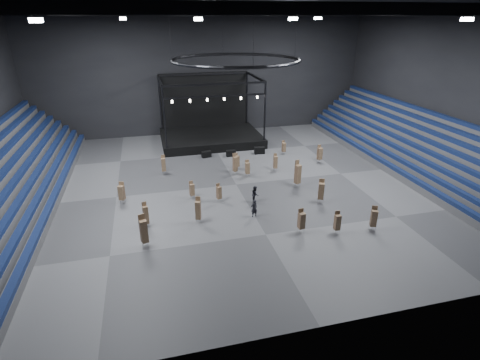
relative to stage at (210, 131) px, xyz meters
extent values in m
plane|color=#4B4B4D|center=(0.00, -16.24, -1.45)|extent=(50.00, 50.00, 0.00)
cube|color=black|center=(0.00, -16.24, 16.55)|extent=(50.00, 42.00, 0.20)
cube|color=black|center=(0.00, 4.76, 7.55)|extent=(50.00, 0.20, 18.00)
cube|color=black|center=(0.00, -37.24, 7.55)|extent=(50.00, 0.20, 18.00)
cube|color=black|center=(25.00, -16.24, 7.55)|extent=(0.20, 42.00, 18.00)
cube|color=#49494B|center=(-21.40, -16.24, -1.08)|extent=(7.20, 40.00, 0.75)
cube|color=#0B1532|center=(-18.12, -16.24, -0.50)|extent=(0.59, 40.00, 0.40)
cube|color=#49494B|center=(-21.85, -16.24, -0.70)|extent=(6.30, 40.00, 1.50)
cube|color=#0B1532|center=(-19.02, -16.24, 0.25)|extent=(0.59, 40.00, 0.40)
cube|color=#49494B|center=(-22.30, -16.24, -0.33)|extent=(5.40, 40.00, 2.25)
cube|color=#0B1532|center=(-19.91, -16.24, 1.00)|extent=(0.59, 40.00, 0.40)
cube|color=#49494B|center=(-22.75, -16.24, 0.05)|extent=(4.50, 40.00, 3.00)
cube|color=#0B1532|center=(-20.82, -16.24, 1.75)|extent=(0.59, 40.00, 0.40)
cube|color=#0B1532|center=(-21.71, -16.24, 2.50)|extent=(0.59, 40.00, 0.40)
cube|color=#49494B|center=(21.40, -16.24, -1.08)|extent=(7.20, 40.00, 0.75)
cube|color=#0B1532|center=(18.12, -16.24, -0.50)|extent=(0.59, 40.00, 0.40)
cube|color=#49494B|center=(21.85, -16.24, -0.70)|extent=(6.30, 40.00, 1.50)
cube|color=#0B1532|center=(19.02, -16.24, 0.25)|extent=(0.59, 40.00, 0.40)
cube|color=#49494B|center=(22.30, -16.24, -0.33)|extent=(5.40, 40.00, 2.25)
cube|color=#0B1532|center=(19.91, -16.24, 1.00)|extent=(0.59, 40.00, 0.40)
cube|color=#49494B|center=(22.75, -16.24, 0.05)|extent=(4.50, 40.00, 3.00)
cube|color=#0B1532|center=(20.82, -16.24, 1.75)|extent=(0.59, 40.00, 0.40)
cube|color=#49494B|center=(23.20, -16.24, 0.42)|extent=(3.60, 40.00, 3.75)
cube|color=#0B1532|center=(21.71, -16.24, 2.50)|extent=(0.59, 40.00, 0.40)
cube|color=#49494B|center=(23.65, -16.24, 0.80)|extent=(2.70, 40.00, 4.50)
cube|color=#0B1532|center=(22.61, -16.24, 3.25)|extent=(0.59, 40.00, 0.40)
cube|color=#49494B|center=(24.10, -16.24, 1.17)|extent=(1.80, 40.00, 5.25)
cube|color=#0B1532|center=(23.52, -16.24, 4.00)|extent=(0.59, 40.00, 0.40)
cube|color=#49494B|center=(24.55, -16.24, 1.55)|extent=(0.90, 40.00, 6.00)
cube|color=#0B1532|center=(24.41, -16.24, 4.75)|extent=(0.59, 40.00, 0.40)
cube|color=black|center=(0.00, -0.74, -0.85)|extent=(14.00, 10.00, 1.20)
cube|color=black|center=(0.00, 4.06, 3.75)|extent=(13.30, 0.30, 8.00)
cylinder|color=black|center=(-6.60, -5.34, 3.65)|extent=(0.24, 0.24, 7.80)
cylinder|color=black|center=(-6.60, 3.86, 3.65)|extent=(0.24, 0.24, 7.80)
cylinder|color=black|center=(6.60, -5.34, 3.65)|extent=(0.24, 0.24, 7.80)
cylinder|color=black|center=(6.60, 3.86, 3.65)|extent=(0.24, 0.24, 7.80)
cube|color=black|center=(0.00, -5.34, 7.55)|extent=(13.40, 0.25, 0.25)
cube|color=black|center=(0.00, 3.86, 7.55)|extent=(13.40, 0.25, 0.25)
cube|color=black|center=(0.00, -5.34, 6.05)|extent=(13.40, 0.20, 0.20)
cylinder|color=white|center=(-5.50, -5.34, 5.65)|extent=(0.24, 0.24, 0.35)
cylinder|color=white|center=(-3.30, -5.34, 5.65)|extent=(0.24, 0.24, 0.35)
cylinder|color=white|center=(-1.10, -5.34, 5.65)|extent=(0.24, 0.24, 0.35)
cylinder|color=white|center=(1.10, -5.34, 5.65)|extent=(0.24, 0.24, 0.35)
cylinder|color=white|center=(3.30, -5.34, 5.65)|extent=(0.24, 0.24, 0.35)
cylinder|color=white|center=(5.50, -5.34, 5.65)|extent=(0.24, 0.24, 0.35)
torus|color=black|center=(0.00, -16.24, 11.55)|extent=(12.30, 12.30, 0.30)
cylinder|color=black|center=(6.00, -16.24, 14.05)|extent=(0.04, 0.04, 5.00)
cylinder|color=black|center=(0.00, -10.24, 14.05)|extent=(0.04, 0.04, 5.00)
cylinder|color=black|center=(-6.00, -16.24, 14.05)|extent=(0.04, 0.04, 5.00)
cylinder|color=black|center=(0.00, -22.24, 14.05)|extent=(0.04, 0.04, 5.00)
cube|color=black|center=(0.00, -31.24, 15.75)|extent=(49.00, 0.35, 0.70)
cube|color=black|center=(0.00, -23.24, 15.75)|extent=(49.00, 0.35, 0.70)
cube|color=black|center=(0.00, -16.24, 15.75)|extent=(49.00, 0.35, 0.70)
cube|color=black|center=(0.00, -9.24, 15.75)|extent=(49.00, 0.35, 0.70)
cube|color=black|center=(0.00, -1.24, 15.75)|extent=(49.00, 0.35, 0.70)
cube|color=white|center=(-14.00, -28.24, 15.15)|extent=(0.60, 0.60, 0.25)
cube|color=white|center=(14.00, -28.24, 15.15)|extent=(0.60, 0.60, 0.25)
cube|color=white|center=(-10.00, -12.24, 15.15)|extent=(0.60, 0.60, 0.25)
cube|color=white|center=(10.00, -12.24, 15.15)|extent=(0.60, 0.60, 0.25)
cube|color=white|center=(-4.00, -20.24, 15.15)|extent=(0.60, 0.60, 0.25)
cube|color=white|center=(4.00, -20.24, 15.15)|extent=(0.60, 0.60, 0.25)
cube|color=black|center=(-1.71, -6.91, -1.05)|extent=(1.30, 0.85, 0.79)
cube|color=black|center=(1.46, -7.31, -1.05)|extent=(1.20, 0.61, 0.80)
cube|color=black|center=(5.38, -7.24, -1.00)|extent=(1.40, 0.79, 0.90)
cylinder|color=silver|center=(1.59, -14.56, -1.26)|extent=(0.03, 0.03, 0.38)
cylinder|color=silver|center=(1.59, -14.20, -1.26)|extent=(0.03, 0.03, 0.38)
cylinder|color=silver|center=(1.95, -14.56, -1.26)|extent=(0.03, 0.03, 0.38)
cylinder|color=silver|center=(1.95, -14.20, -1.26)|extent=(0.03, 0.03, 0.38)
cube|color=#896D4B|center=(1.77, -14.38, -0.42)|extent=(0.47, 0.47, 1.30)
cube|color=#896D4B|center=(1.76, -14.19, 0.19)|extent=(0.44, 0.07, 0.72)
cylinder|color=silver|center=(-9.79, -23.12, -1.28)|extent=(0.03, 0.03, 0.34)
cylinder|color=silver|center=(-9.79, -22.80, -1.28)|extent=(0.03, 0.03, 0.34)
cylinder|color=silver|center=(-9.46, -23.12, -1.28)|extent=(0.03, 0.03, 0.34)
cylinder|color=silver|center=(-9.46, -22.80, -1.28)|extent=(0.03, 0.03, 0.34)
cube|color=#896D4B|center=(-9.62, -22.96, -0.30)|extent=(0.51, 0.51, 1.62)
cube|color=#896D4B|center=(-9.67, -22.79, 0.46)|extent=(0.39, 0.16, 0.89)
cylinder|color=silver|center=(0.41, -13.48, -1.27)|extent=(0.03, 0.03, 0.36)
cylinder|color=silver|center=(0.41, -13.14, -1.27)|extent=(0.03, 0.03, 0.36)
cylinder|color=silver|center=(0.76, -13.48, -1.27)|extent=(0.03, 0.03, 0.36)
cylinder|color=silver|center=(0.76, -13.14, -1.27)|extent=(0.03, 0.03, 0.36)
cube|color=#896D4B|center=(0.59, -13.31, -0.23)|extent=(0.57, 0.57, 1.72)
cube|color=#896D4B|center=(0.51, -13.14, 0.58)|extent=(0.41, 0.21, 0.95)
cylinder|color=silver|center=(8.88, -28.43, -1.24)|extent=(0.03, 0.03, 0.41)
cylinder|color=silver|center=(8.88, -28.04, -1.24)|extent=(0.03, 0.03, 0.41)
cylinder|color=silver|center=(9.27, -28.43, -1.24)|extent=(0.03, 0.03, 0.41)
cylinder|color=silver|center=(9.27, -28.04, -1.24)|extent=(0.03, 0.03, 0.41)
cube|color=#896D4B|center=(9.07, -28.24, -0.31)|extent=(0.65, 0.65, 1.47)
cube|color=#896D4B|center=(9.15, -28.05, 0.38)|extent=(0.46, 0.24, 0.81)
cylinder|color=silver|center=(11.42, -12.49, -1.23)|extent=(0.03, 0.03, 0.43)
cylinder|color=silver|center=(11.42, -12.08, -1.23)|extent=(0.03, 0.03, 0.43)
cylinder|color=silver|center=(11.83, -12.49, -1.23)|extent=(0.03, 0.03, 0.43)
cylinder|color=silver|center=(11.83, -12.08, -1.23)|extent=(0.03, 0.03, 0.43)
cube|color=#896D4B|center=(11.63, -12.29, -0.27)|extent=(0.62, 0.62, 1.49)
cube|color=#896D4B|center=(11.58, -12.08, 0.42)|extent=(0.50, 0.17, 0.82)
cylinder|color=silver|center=(5.98, -18.62, -1.23)|extent=(0.03, 0.03, 0.45)
cylinder|color=silver|center=(5.98, -18.19, -1.23)|extent=(0.03, 0.03, 0.45)
cylinder|color=silver|center=(6.40, -18.62, -1.23)|extent=(0.03, 0.03, 0.45)
cylinder|color=silver|center=(6.40, -18.19, -1.23)|extent=(0.03, 0.03, 0.45)
cube|color=#896D4B|center=(6.19, -18.41, 0.03)|extent=(0.67, 0.67, 2.06)
cube|color=#896D4B|center=(6.12, -18.19, 1.01)|extent=(0.51, 0.22, 1.13)
cylinder|color=silver|center=(2.80, -27.29, -1.24)|extent=(0.03, 0.03, 0.42)
cylinder|color=silver|center=(2.80, -26.89, -1.24)|extent=(0.03, 0.03, 0.42)
cylinder|color=silver|center=(3.19, -27.29, -1.24)|extent=(0.03, 0.03, 0.42)
cylinder|color=silver|center=(3.19, -26.89, -1.24)|extent=(0.03, 0.03, 0.42)
cube|color=#896D4B|center=(2.99, -27.09, -0.32)|extent=(0.56, 0.56, 1.42)
cube|color=#896D4B|center=(2.97, -26.88, 0.34)|extent=(0.48, 0.12, 0.78)
cylinder|color=silver|center=(6.76, -22.66, -1.23)|extent=(0.03, 0.03, 0.44)
cylinder|color=silver|center=(6.76, -22.23, -1.23)|extent=(0.03, 0.03, 0.44)
cylinder|color=silver|center=(7.18, -22.66, -1.23)|extent=(0.03, 0.03, 0.44)
cylinder|color=silver|center=(7.18, -22.23, -1.23)|extent=(0.03, 0.03, 0.44)
cube|color=#896D4B|center=(6.97, -22.45, -0.19)|extent=(0.70, 0.70, 1.64)
cube|color=#896D4B|center=(7.06, -22.24, 0.58)|extent=(0.50, 0.26, 0.90)
cylinder|color=silver|center=(8.24, -8.40, -1.28)|extent=(0.03, 0.03, 0.35)
cylinder|color=silver|center=(8.24, -8.07, -1.28)|extent=(0.03, 0.03, 0.35)
cylinder|color=silver|center=(8.57, -8.40, -1.28)|extent=(0.03, 0.03, 0.35)
cylinder|color=silver|center=(8.57, -8.07, -1.28)|extent=(0.03, 0.03, 0.35)
cube|color=#896D4B|center=(8.41, -8.24, -0.49)|extent=(0.51, 0.51, 1.22)
cube|color=#896D4B|center=(8.36, -8.07, 0.07)|extent=(0.40, 0.16, 0.67)
cylinder|color=silver|center=(-5.34, -23.52, -1.26)|extent=(0.03, 0.03, 0.38)
cylinder|color=silver|center=(-5.34, -23.16, -1.26)|extent=(0.03, 0.03, 0.38)
cylinder|color=silver|center=(-4.98, -23.52, -1.26)|extent=(0.03, 0.03, 0.38)
cylinder|color=silver|center=(-4.98, -23.16, -1.26)|extent=(0.03, 0.03, 0.38)
cube|color=#896D4B|center=(-5.16, -23.34, -0.23)|extent=(0.58, 0.58, 1.69)
cube|color=#896D4B|center=(-5.10, -23.16, 0.57)|extent=(0.43, 0.19, 0.93)
cylinder|color=silver|center=(5.65, -28.16, -1.26)|extent=(0.03, 0.03, 0.38)
cylinder|color=silver|center=(5.65, -27.80, -1.26)|extent=(0.03, 0.03, 0.38)
cylinder|color=silver|center=(6.01, -28.16, -1.26)|extent=(0.03, 0.03, 0.38)
cylinder|color=silver|center=(6.01, -27.80, -1.26)|extent=(0.03, 0.03, 0.38)
cube|color=#896D4B|center=(5.83, -27.98, -0.39)|extent=(0.48, 0.48, 1.36)
cube|color=#896D4B|center=(5.84, -27.79, 0.24)|extent=(0.44, 0.08, 0.75)
cylinder|color=silver|center=(-12.01, -18.04, -1.23)|extent=(0.03, 0.03, 0.43)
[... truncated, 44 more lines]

